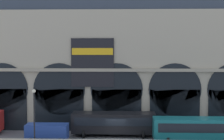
% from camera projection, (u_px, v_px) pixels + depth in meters
% --- Properties ---
extents(station_building, '(50.10, 5.40, 21.32)m').
position_uv_depth(station_building, '(117.00, 57.00, 48.46)').
color(station_building, '#B2A891').
rests_on(station_building, ground).
extents(van_midwest, '(5.20, 2.48, 2.20)m').
position_uv_depth(van_midwest, '(47.00, 132.00, 41.21)').
color(van_midwest, '#28479E').
rests_on(van_midwest, ground).
extents(bus_center, '(11.00, 3.25, 3.10)m').
position_uv_depth(bus_center, '(114.00, 123.00, 43.91)').
color(bus_center, black).
rests_on(bus_center, ground).
extents(bus_mideast, '(11.00, 3.25, 3.10)m').
position_uv_depth(bus_mideast, '(198.00, 129.00, 40.46)').
color(bus_mideast, '#19727A').
rests_on(bus_mideast, ground).
extents(street_lamp_quayside, '(0.44, 0.44, 6.90)m').
position_uv_depth(street_lamp_quayside, '(34.00, 111.00, 38.25)').
color(street_lamp_quayside, black).
rests_on(street_lamp_quayside, ground).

